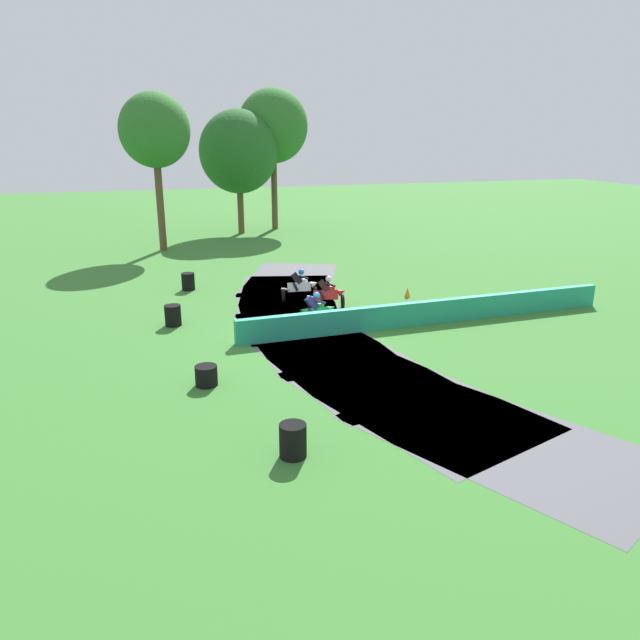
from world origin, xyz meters
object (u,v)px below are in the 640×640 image
(motorcycle_lead_white, at_px, (301,286))
(motorcycle_chase_red, at_px, (328,293))
(motorcycle_trailing_green, at_px, (317,311))
(tire_stack_near, at_px, (188,282))
(tire_stack_far, at_px, (293,440))
(tire_stack_mid_b, at_px, (206,376))
(tire_stack_mid_a, at_px, (173,315))
(traffic_cone, at_px, (407,292))

(motorcycle_lead_white, xyz_separation_m, motorcycle_chase_red, (0.72, -1.61, -0.00))
(motorcycle_trailing_green, bearing_deg, tire_stack_near, 119.59)
(motorcycle_trailing_green, bearing_deg, tire_stack_far, -109.85)
(motorcycle_trailing_green, bearing_deg, motorcycle_chase_red, 63.59)
(tire_stack_near, bearing_deg, tire_stack_mid_b, -92.70)
(motorcycle_lead_white, height_order, tire_stack_mid_a, motorcycle_lead_white)
(tire_stack_mid_b, bearing_deg, motorcycle_trailing_green, 42.75)
(motorcycle_lead_white, bearing_deg, tire_stack_far, -105.94)
(tire_stack_near, distance_m, tire_stack_far, 16.18)
(motorcycle_chase_red, bearing_deg, motorcycle_lead_white, 114.16)
(motorcycle_lead_white, relative_size, tire_stack_far, 2.14)
(motorcycle_chase_red, height_order, tire_stack_near, motorcycle_chase_red)
(motorcycle_chase_red, relative_size, traffic_cone, 3.90)
(motorcycle_trailing_green, distance_m, tire_stack_mid_a, 5.48)
(motorcycle_lead_white, bearing_deg, motorcycle_chase_red, -65.84)
(motorcycle_chase_red, bearing_deg, tire_stack_mid_b, -131.05)
(motorcycle_trailing_green, relative_size, traffic_cone, 3.82)
(motorcycle_trailing_green, distance_m, tire_stack_far, 9.53)
(motorcycle_chase_red, height_order, motorcycle_trailing_green, motorcycle_trailing_green)
(motorcycle_chase_red, bearing_deg, tire_stack_mid_a, -174.89)
(motorcycle_trailing_green, xyz_separation_m, tire_stack_near, (-4.09, 7.20, -0.24))
(motorcycle_lead_white, height_order, motorcycle_trailing_green, motorcycle_trailing_green)
(motorcycle_trailing_green, relative_size, tire_stack_mid_b, 2.58)
(tire_stack_mid_a, xyz_separation_m, traffic_cone, (10.28, 1.17, -0.18))
(tire_stack_mid_b, bearing_deg, tire_stack_far, -73.37)
(motorcycle_lead_white, distance_m, tire_stack_near, 5.56)
(tire_stack_near, relative_size, tire_stack_mid_a, 1.00)
(tire_stack_near, bearing_deg, motorcycle_lead_white, -34.81)
(tire_stack_mid_a, relative_size, tire_stack_far, 1.00)
(tire_stack_near, relative_size, traffic_cone, 1.82)
(motorcycle_lead_white, xyz_separation_m, traffic_cone, (4.65, -1.01, -0.41))
(motorcycle_lead_white, relative_size, tire_stack_near, 2.14)
(motorcycle_lead_white, xyz_separation_m, tire_stack_near, (-4.56, 3.17, -0.23))
(tire_stack_mid_a, bearing_deg, motorcycle_chase_red, 5.11)
(motorcycle_chase_red, relative_size, tire_stack_far, 2.14)
(traffic_cone, bearing_deg, tire_stack_mid_a, -173.50)
(motorcycle_lead_white, bearing_deg, tire_stack_mid_a, -158.80)
(tire_stack_mid_b, xyz_separation_m, tire_stack_far, (1.40, -4.68, 0.10))
(tire_stack_mid_a, height_order, tire_stack_far, same)
(motorcycle_chase_red, xyz_separation_m, tire_stack_far, (-4.43, -11.37, -0.23))
(tire_stack_near, xyz_separation_m, tire_stack_far, (0.85, -16.16, -0.00))
(tire_stack_mid_a, relative_size, tire_stack_mid_b, 1.23)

